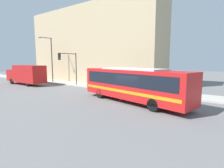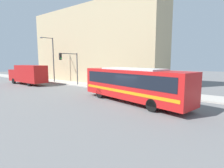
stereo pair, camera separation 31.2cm
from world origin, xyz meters
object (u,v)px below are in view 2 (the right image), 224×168
object	(u,v)px
delivery_truck	(28,74)
city_bus	(132,83)
fire_hydrant	(111,86)
traffic_light_pole	(71,63)
pedestrian_mid_block	(113,81)
pedestrian_near_corner	(90,79)
street_lamp	(52,56)

from	to	relation	value
delivery_truck	city_bus	bearing A→B (deg)	-92.22
delivery_truck	fire_hydrant	size ratio (longest dim) A/B	11.13
fire_hydrant	traffic_light_pole	distance (m)	7.24
delivery_truck	pedestrian_mid_block	size ratio (longest dim) A/B	4.62
city_bus	traffic_light_pole	bearing A→B (deg)	86.96
city_bus	traffic_light_pole	distance (m)	12.91
fire_hydrant	city_bus	bearing A→B (deg)	-128.10
traffic_light_pole	pedestrian_near_corner	xyz separation A→B (m)	(1.74, -2.05, -2.45)
pedestrian_near_corner	pedestrian_mid_block	world-z (taller)	pedestrian_mid_block
traffic_light_pole	delivery_truck	bearing A→B (deg)	111.02
fire_hydrant	pedestrian_mid_block	world-z (taller)	pedestrian_mid_block
traffic_light_pole	street_lamp	world-z (taller)	street_lamp
fire_hydrant	pedestrian_near_corner	world-z (taller)	pedestrian_near_corner
city_bus	pedestrian_near_corner	bearing A→B (deg)	75.76
delivery_truck	pedestrian_mid_block	world-z (taller)	delivery_truck
pedestrian_mid_block	street_lamp	bearing A→B (deg)	94.54
pedestrian_mid_block	pedestrian_near_corner	bearing A→B (deg)	92.88
delivery_truck	traffic_light_pole	distance (m)	7.84
city_bus	pedestrian_mid_block	size ratio (longest dim) A/B	6.36
city_bus	pedestrian_mid_block	bearing A→B (deg)	61.03
street_lamp	traffic_light_pole	bearing A→B (deg)	-99.26
fire_hydrant	pedestrian_near_corner	distance (m)	4.56
traffic_light_pole	pedestrian_mid_block	size ratio (longest dim) A/B	2.71
fire_hydrant	pedestrian_mid_block	size ratio (longest dim) A/B	0.42
city_bus	delivery_truck	xyz separation A→B (m)	(0.75, 19.44, -0.12)
fire_hydrant	street_lamp	bearing A→B (deg)	90.25
city_bus	fire_hydrant	bearing A→B (deg)	64.70
delivery_truck	pedestrian_mid_block	distance (m)	14.16
delivery_truck	pedestrian_mid_block	bearing A→B (deg)	-70.63
delivery_truck	pedestrian_near_corner	size ratio (longest dim) A/B	4.87
delivery_truck	street_lamp	world-z (taller)	street_lamp
city_bus	street_lamp	xyz separation A→B (m)	(4.47, 18.33, 2.77)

